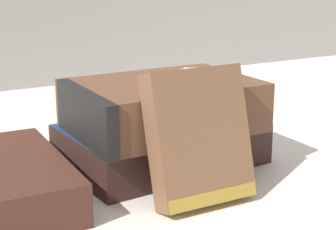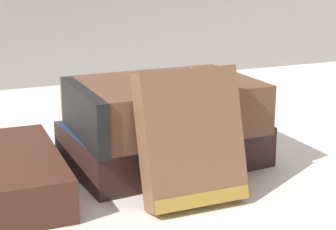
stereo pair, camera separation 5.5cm
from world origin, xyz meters
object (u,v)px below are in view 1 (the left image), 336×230
at_px(book_leaning_front, 199,142).
at_px(pocket_watch, 198,74).
at_px(book_flat_bottom, 157,145).
at_px(book_flat_top, 158,106).

bearing_deg(book_leaning_front, pocket_watch, 58.93).
distance_m(book_leaning_front, pocket_watch, 0.12).
xyz_separation_m(book_flat_bottom, book_leaning_front, (-0.01, -0.10, 0.04)).
bearing_deg(pocket_watch, book_leaning_front, -121.07).
bearing_deg(book_leaning_front, book_flat_top, 85.66).
xyz_separation_m(book_flat_top, book_leaning_front, (-0.01, -0.09, -0.01)).
xyz_separation_m(book_flat_bottom, pocket_watch, (0.04, -0.01, 0.08)).
relative_size(book_leaning_front, pocket_watch, 2.24).
relative_size(book_flat_bottom, book_flat_top, 1.13).
bearing_deg(book_flat_bottom, book_flat_top, -115.09).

